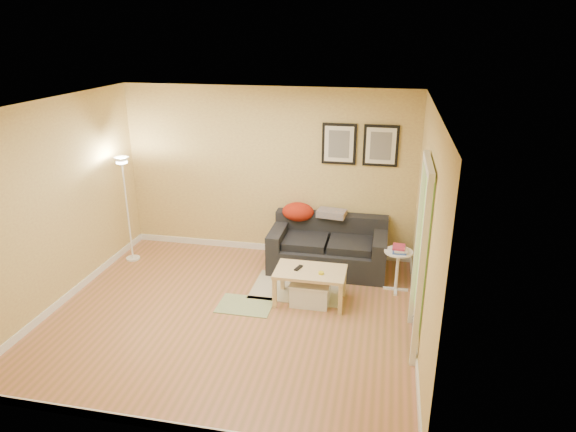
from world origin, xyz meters
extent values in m
plane|color=#B26D4C|center=(0.00, 0.00, 0.00)|extent=(4.50, 4.50, 0.00)
plane|color=white|center=(0.00, 0.00, 2.60)|extent=(4.50, 4.50, 0.00)
plane|color=#DEC772|center=(0.00, 2.00, 1.30)|extent=(4.50, 0.00, 4.50)
plane|color=#DEC772|center=(0.00, -2.00, 1.30)|extent=(4.50, 0.00, 4.50)
plane|color=#DEC772|center=(-2.25, 0.00, 1.30)|extent=(0.00, 4.00, 4.00)
plane|color=#DEC772|center=(2.25, 0.00, 1.30)|extent=(0.00, 4.00, 4.00)
cube|color=white|center=(0.00, 1.99, 0.05)|extent=(4.50, 0.02, 0.10)
cube|color=white|center=(0.00, -1.99, 0.05)|extent=(4.50, 0.02, 0.10)
cube|color=white|center=(-2.24, 0.00, 0.05)|extent=(0.02, 4.00, 0.10)
cube|color=white|center=(2.24, 0.00, 0.05)|extent=(0.02, 4.00, 0.10)
cube|color=beige|center=(0.70, 0.83, 0.01)|extent=(1.25, 0.85, 0.01)
cube|color=#668C4C|center=(0.11, 0.23, 0.01)|extent=(0.70, 0.50, 0.01)
cube|color=black|center=(0.75, 0.53, 0.47)|extent=(0.10, 0.17, 0.02)
cylinder|color=yellow|center=(1.06, 0.43, 0.47)|extent=(0.07, 0.07, 0.03)
camera|label=1|loc=(1.79, -5.25, 3.37)|focal=31.39mm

